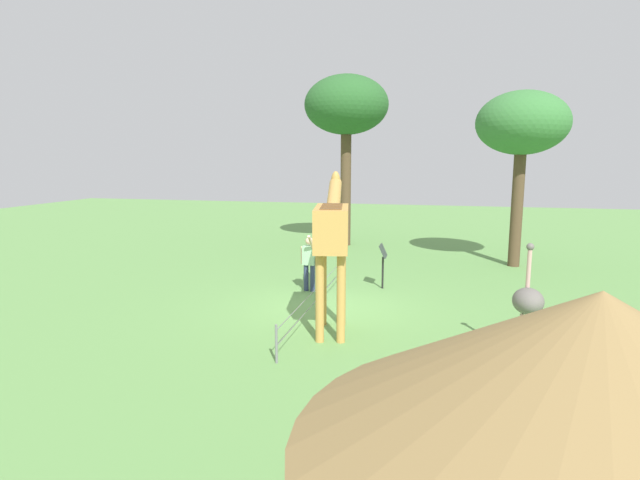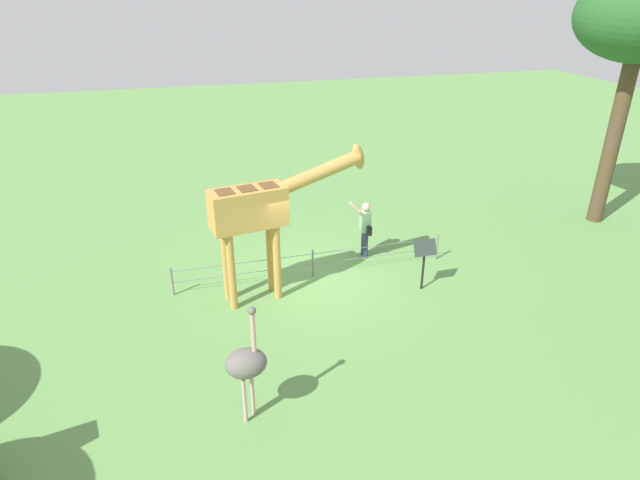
% 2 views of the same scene
% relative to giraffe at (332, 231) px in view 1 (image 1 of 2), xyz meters
% --- Properties ---
extents(ground_plane, '(60.00, 60.00, 0.00)m').
position_rel_giraffe_xyz_m(ground_plane, '(1.33, 0.46, -2.23)').
color(ground_plane, '#60934C').
extents(giraffe, '(3.85, 1.13, 3.50)m').
position_rel_giraffe_xyz_m(giraffe, '(0.00, 0.00, 0.00)').
color(giraffe, '#C69347').
rests_on(giraffe, ground_plane).
extents(visitor, '(0.66, 0.59, 1.71)m').
position_rel_giraffe_xyz_m(visitor, '(2.98, 1.29, -1.33)').
color(visitor, navy).
rests_on(visitor, ground_plane).
extents(ostrich, '(0.70, 0.56, 2.25)m').
position_rel_giraffe_xyz_m(ostrich, '(-1.00, -3.94, -1.06)').
color(ostrich, '#CC9E93').
rests_on(ostrich, ground_plane).
extents(shade_hut_far, '(2.92, 2.92, 3.21)m').
position_rel_giraffe_xyz_m(shade_hut_far, '(-8.21, -2.99, 0.56)').
color(shade_hut_far, brown).
rests_on(shade_hut_far, ground_plane).
extents(tree_east, '(3.11, 3.11, 6.09)m').
position_rel_giraffe_xyz_m(tree_east, '(7.99, -4.95, 2.68)').
color(tree_east, brown).
rests_on(tree_east, ground_plane).
extents(tree_northeast, '(3.59, 3.59, 7.31)m').
position_rel_giraffe_xyz_m(tree_northeast, '(10.96, 1.71, 3.72)').
color(tree_northeast, brown).
rests_on(tree_northeast, ground_plane).
extents(info_sign, '(0.56, 0.21, 1.32)m').
position_rel_giraffe_xyz_m(info_sign, '(3.77, -0.73, -1.28)').
color(info_sign, black).
rests_on(info_sign, ground_plane).
extents(wire_fence, '(7.05, 0.05, 0.75)m').
position_rel_giraffe_xyz_m(wire_fence, '(1.33, 0.60, -1.83)').
color(wire_fence, slate).
rests_on(wire_fence, ground_plane).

